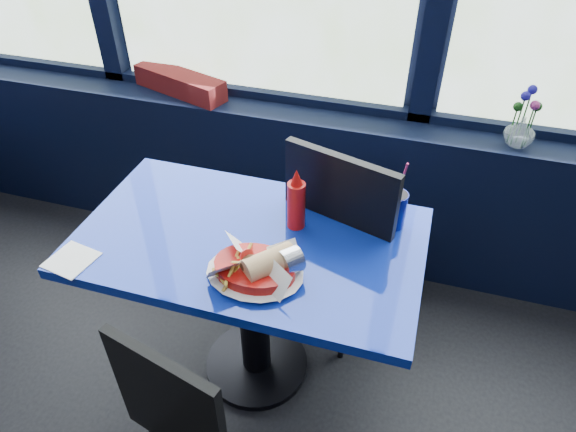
% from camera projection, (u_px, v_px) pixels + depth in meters
% --- Properties ---
extents(window_sill, '(5.00, 0.26, 0.80)m').
position_uv_depth(window_sill, '(256.00, 172.00, 2.72)').
color(window_sill, black).
rests_on(window_sill, ground).
extents(near_table, '(1.20, 0.70, 0.75)m').
position_uv_depth(near_table, '(251.00, 274.00, 1.90)').
color(near_table, black).
rests_on(near_table, ground).
extents(chair_near_back, '(0.57, 0.57, 1.01)m').
position_uv_depth(chair_near_back, '(333.00, 230.00, 2.07)').
color(chair_near_back, black).
rests_on(chair_near_back, ground).
extents(planter_box, '(0.52, 0.28, 0.10)m').
position_uv_depth(planter_box, '(180.00, 83.00, 2.53)').
color(planter_box, maroon).
rests_on(planter_box, window_sill).
extents(flower_vase, '(0.15, 0.16, 0.26)m').
position_uv_depth(flower_vase, '(521.00, 128.00, 2.11)').
color(flower_vase, silver).
rests_on(flower_vase, window_sill).
extents(food_basket, '(0.35, 0.35, 0.10)m').
position_uv_depth(food_basket, '(257.00, 268.00, 1.61)').
color(food_basket, '#AB0F0B').
rests_on(food_basket, near_table).
extents(ketchup_bottle, '(0.06, 0.06, 0.24)m').
position_uv_depth(ketchup_bottle, '(296.00, 202.00, 1.77)').
color(ketchup_bottle, '#AB0F0B').
rests_on(ketchup_bottle, near_table).
extents(soda_cup, '(0.08, 0.08, 0.28)m').
position_uv_depth(soda_cup, '(394.00, 209.00, 1.79)').
color(soda_cup, navy).
rests_on(soda_cup, near_table).
extents(napkin, '(0.16, 0.16, 0.00)m').
position_uv_depth(napkin, '(71.00, 260.00, 1.69)').
color(napkin, white).
rests_on(napkin, near_table).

